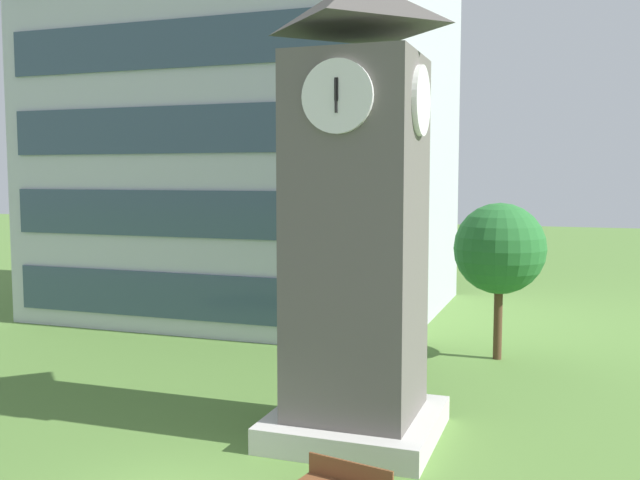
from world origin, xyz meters
name	(u,v)px	position (x,y,z in m)	size (l,w,h in m)	color
office_building	(255,33)	(-6.68, 19.18, 12.80)	(16.84, 13.45, 25.60)	#B7BCC6
clock_tower	(357,237)	(2.54, 4.63, 4.82)	(3.88, 3.88, 10.76)	#605B56
tree_by_building	(500,249)	(5.05, 13.17, 3.79)	(3.09, 3.09, 5.35)	#513823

